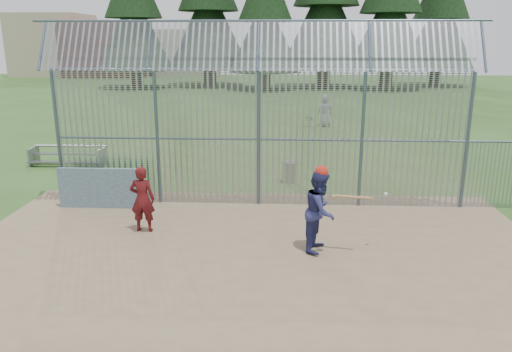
# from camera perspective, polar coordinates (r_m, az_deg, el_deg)

# --- Properties ---
(ground) EXTENTS (120.00, 120.00, 0.00)m
(ground) POSITION_cam_1_polar(r_m,az_deg,el_deg) (11.88, -0.49, -8.64)
(ground) COLOR #2D511E
(ground) RESTS_ON ground
(dirt_infield) EXTENTS (14.00, 10.00, 0.02)m
(dirt_infield) POSITION_cam_1_polar(r_m,az_deg,el_deg) (11.43, -0.64, -9.61)
(dirt_infield) COLOR #756047
(dirt_infield) RESTS_ON ground
(dugout_wall) EXTENTS (2.50, 0.12, 1.20)m
(dugout_wall) POSITION_cam_1_polar(r_m,az_deg,el_deg) (15.30, -17.30, -1.33)
(dugout_wall) COLOR #38566B
(dugout_wall) RESTS_ON dirt_infield
(batter) EXTENTS (0.97, 1.10, 1.92)m
(batter) POSITION_cam_1_polar(r_m,az_deg,el_deg) (11.71, 7.35, -3.99)
(batter) COLOR navy
(batter) RESTS_ON dirt_infield
(onlooker) EXTENTS (0.64, 0.42, 1.73)m
(onlooker) POSITION_cam_1_polar(r_m,az_deg,el_deg) (13.09, -12.86, -2.60)
(onlooker) COLOR maroon
(onlooker) RESTS_ON dirt_infield
(bg_kid_standing) EXTENTS (1.01, 0.81, 1.80)m
(bg_kid_standing) POSITION_cam_1_polar(r_m,az_deg,el_deg) (28.91, 7.90, 7.44)
(bg_kid_standing) COLOR slate
(bg_kid_standing) RESTS_ON ground
(bg_kid_seated) EXTENTS (0.50, 0.38, 0.79)m
(bg_kid_seated) POSITION_cam_1_polar(r_m,az_deg,el_deg) (28.56, 6.11, 6.38)
(bg_kid_seated) COLOR slate
(bg_kid_seated) RESTS_ON ground
(batting_gear) EXTENTS (1.69, 0.41, 0.73)m
(batting_gear) POSITION_cam_1_polar(r_m,az_deg,el_deg) (11.45, 8.07, 0.02)
(batting_gear) COLOR red
(batting_gear) RESTS_ON ground
(trash_can) EXTENTS (0.56, 0.56, 0.82)m
(trash_can) POSITION_cam_1_polar(r_m,az_deg,el_deg) (17.38, 3.90, 0.50)
(trash_can) COLOR gray
(trash_can) RESTS_ON ground
(bleacher) EXTENTS (3.00, 0.95, 0.72)m
(bleacher) POSITION_cam_1_polar(r_m,az_deg,el_deg) (21.07, -20.67, 2.27)
(bleacher) COLOR slate
(bleacher) RESTS_ON ground
(backstop_fence) EXTENTS (20.09, 0.81, 5.30)m
(backstop_fence) POSITION_cam_1_polar(r_m,az_deg,el_deg) (14.53, 7.47, 5.44)
(backstop_fence) COLOR #47566B
(backstop_fence) RESTS_ON ground
(distant_buildings) EXTENTS (26.50, 10.50, 8.00)m
(distant_buildings) POSITION_cam_1_polar(r_m,az_deg,el_deg) (71.43, -17.10, 13.77)
(distant_buildings) COLOR brown
(distant_buildings) RESTS_ON ground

